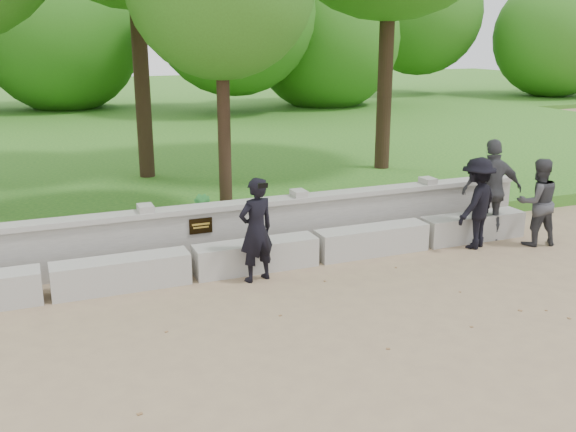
# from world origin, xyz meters

# --- Properties ---
(ground) EXTENTS (80.00, 80.00, 0.00)m
(ground) POSITION_xyz_m (0.00, 0.00, 0.00)
(ground) COLOR #967F5C
(ground) RESTS_ON ground
(lawn) EXTENTS (40.00, 22.00, 0.25)m
(lawn) POSITION_xyz_m (0.00, 14.00, 0.12)
(lawn) COLOR #215D1B
(lawn) RESTS_ON ground
(concrete_bench) EXTENTS (11.90, 0.45, 0.45)m
(concrete_bench) POSITION_xyz_m (0.00, 1.90, 0.22)
(concrete_bench) COLOR #B4B1AA
(concrete_bench) RESTS_ON ground
(parapet_wall) EXTENTS (12.50, 0.35, 0.90)m
(parapet_wall) POSITION_xyz_m (0.00, 2.60, 0.46)
(parapet_wall) COLOR #A9A6A0
(parapet_wall) RESTS_ON ground
(man_main) EXTENTS (0.63, 0.58, 1.53)m
(man_main) POSITION_xyz_m (0.86, 1.49, 0.77)
(man_main) COLOR black
(man_main) RESTS_ON ground
(visitor_left) EXTENTS (0.82, 0.70, 1.49)m
(visitor_left) POSITION_xyz_m (5.80, 1.28, 0.74)
(visitor_left) COLOR #38383D
(visitor_left) RESTS_ON ground
(visitor_mid) EXTENTS (1.14, 0.95, 1.53)m
(visitor_mid) POSITION_xyz_m (4.76, 1.54, 0.77)
(visitor_mid) COLOR black
(visitor_mid) RESTS_ON ground
(visitor_right) EXTENTS (1.12, 0.73, 1.77)m
(visitor_right) POSITION_xyz_m (5.26, 1.80, 0.88)
(visitor_right) COLOR #404145
(visitor_right) RESTS_ON ground
(shrub_b) EXTENTS (0.45, 0.44, 0.64)m
(shrub_b) POSITION_xyz_m (0.58, 3.30, 0.57)
(shrub_b) COLOR #2A7B30
(shrub_b) RESTS_ON lawn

